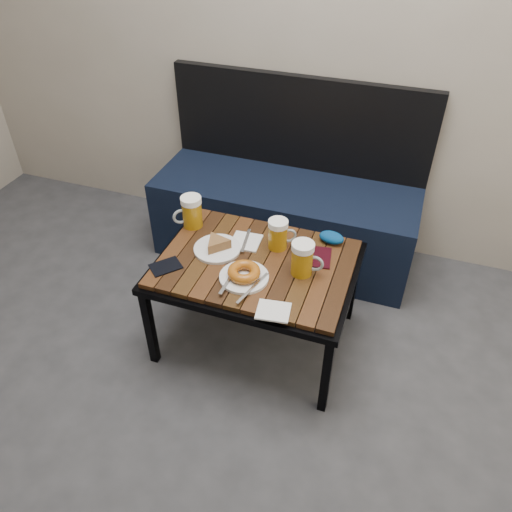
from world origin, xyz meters
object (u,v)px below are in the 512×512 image
(cafe_table, at_px, (256,269))
(passport_burgundy, at_px, (319,257))
(bench, at_px, (286,211))
(plate_pie, at_px, (217,246))
(passport_navy, at_px, (166,266))
(beer_mug_left, at_px, (191,212))
(beer_mug_centre, at_px, (278,234))
(beer_mug_right, at_px, (303,259))
(knit_pouch, at_px, (331,237))
(plate_bagel, at_px, (244,274))

(cafe_table, bearing_deg, passport_burgundy, 24.17)
(bench, relative_size, plate_pie, 6.88)
(cafe_table, relative_size, passport_navy, 6.82)
(bench, relative_size, passport_burgundy, 9.93)
(beer_mug_left, relative_size, beer_mug_centre, 1.10)
(beer_mug_left, height_order, beer_mug_right, beer_mug_left)
(beer_mug_right, distance_m, plate_pie, 0.39)
(plate_pie, distance_m, knit_pouch, 0.50)
(knit_pouch, bearing_deg, passport_navy, -147.04)
(plate_pie, height_order, passport_burgundy, plate_pie)
(plate_bagel, relative_size, knit_pouch, 2.33)
(beer_mug_centre, height_order, plate_bagel, beer_mug_centre)
(plate_pie, bearing_deg, cafe_table, -5.18)
(bench, distance_m, plate_bagel, 0.84)
(bench, distance_m, plate_pie, 0.72)
(beer_mug_centre, xyz_separation_m, passport_burgundy, (0.19, -0.01, -0.07))
(beer_mug_centre, bearing_deg, plate_bagel, -133.31)
(passport_navy, relative_size, knit_pouch, 1.10)
(plate_pie, xyz_separation_m, passport_burgundy, (0.43, 0.09, -0.02))
(beer_mug_centre, relative_size, plate_pie, 0.68)
(passport_burgundy, bearing_deg, knit_pouch, 69.98)
(plate_pie, xyz_separation_m, plate_bagel, (0.17, -0.14, 0.00))
(cafe_table, xyz_separation_m, knit_pouch, (0.27, 0.24, 0.07))
(beer_mug_centre, relative_size, passport_burgundy, 0.98)
(passport_navy, distance_m, passport_burgundy, 0.64)
(plate_bagel, distance_m, knit_pouch, 0.45)
(beer_mug_right, bearing_deg, bench, 109.02)
(cafe_table, distance_m, beer_mug_right, 0.23)
(bench, relative_size, plate_bagel, 5.36)
(passport_navy, xyz_separation_m, knit_pouch, (0.61, 0.40, 0.02))
(beer_mug_centre, distance_m, plate_pie, 0.27)
(passport_burgundy, bearing_deg, beer_mug_centre, 166.64)
(beer_mug_right, bearing_deg, knit_pouch, 72.45)
(beer_mug_left, distance_m, passport_navy, 0.32)
(cafe_table, relative_size, plate_bagel, 3.22)
(plate_pie, bearing_deg, knit_pouch, 25.87)
(beer_mug_centre, bearing_deg, bench, 74.87)
(cafe_table, bearing_deg, beer_mug_centre, 64.83)
(beer_mug_left, xyz_separation_m, passport_burgundy, (0.61, -0.04, -0.07))
(beer_mug_centre, height_order, knit_pouch, beer_mug_centre)
(cafe_table, distance_m, plate_bagel, 0.14)
(beer_mug_right, distance_m, knit_pouch, 0.26)
(bench, xyz_separation_m, beer_mug_left, (-0.29, -0.54, 0.28))
(plate_pie, height_order, plate_bagel, plate_pie)
(plate_pie, bearing_deg, bench, 80.35)
(bench, height_order, passport_navy, bench)
(bench, relative_size, passport_navy, 11.37)
(beer_mug_centre, xyz_separation_m, plate_bagel, (-0.07, -0.24, -0.05))
(plate_bagel, bearing_deg, passport_navy, -173.07)
(beer_mug_left, xyz_separation_m, passport_navy, (0.02, -0.31, -0.07))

